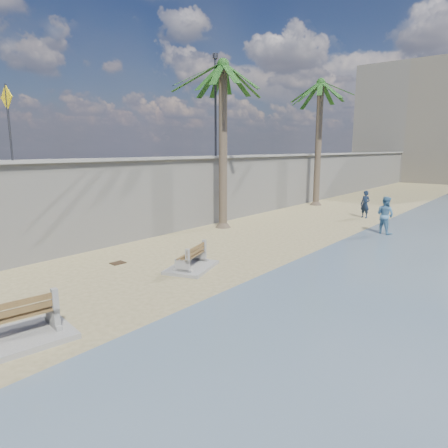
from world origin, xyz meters
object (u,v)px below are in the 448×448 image
Objects in this scene: bench_far at (191,259)px; palm_back at (321,85)px; person_a at (365,202)px; palm_mid at (223,67)px; person_b at (385,213)px; bench_near at (12,324)px.

palm_back reaches higher than bench_far.
palm_back is at bearing 162.29° from person_a.
person_a is (4.63, 7.44, -6.91)m from palm_mid.
bench_far is 1.20× the size of person_a.
person_b is at bearing 27.55° from palm_mid.
palm_back is at bearing 90.12° from palm_mid.
bench_far is at bearing -77.24° from person_a.
bench_far is 10.42m from person_b.
bench_near is 1.36× the size of person_a.
palm_mid is at bearing 109.54° from bench_near.
palm_mid is at bearing -89.88° from palm_back.
bench_near is at bearing -74.04° from person_a.
palm_back is 9.25m from person_a.
person_b is (2.54, 16.02, 0.57)m from bench_near.
person_b reaches higher than bench_near.
palm_mid is 4.84× the size of person_a.
bench_near is at bearing -79.12° from palm_back.
bench_near is 1.13× the size of bench_far.
person_b is (3.24, 9.89, 0.64)m from bench_far.
person_b is (6.94, 3.62, -6.84)m from palm_mid.
person_a is at bearing -34.35° from palm_back.
palm_mid reaches higher than person_b.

